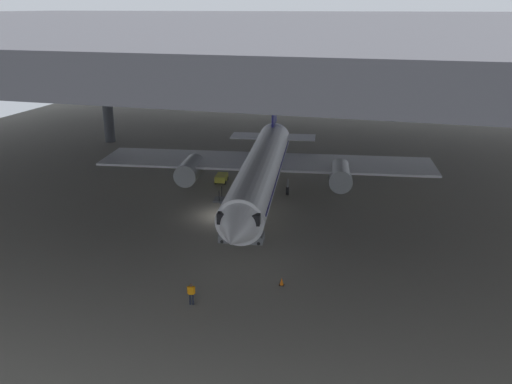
{
  "coord_description": "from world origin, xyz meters",
  "views": [
    {
      "loc": [
        16.53,
        -46.76,
        19.34
      ],
      "look_at": [
        3.3,
        0.37,
        2.61
      ],
      "focal_mm": 38.27,
      "sensor_mm": 36.0,
      "label": 1
    }
  ],
  "objects_px": {
    "airplane_main": "(262,169)",
    "baggage_tug": "(221,178)",
    "crew_worker_by_stairs": "(253,215)",
    "traffic_cone_orange": "(282,282)",
    "boarding_stairs": "(241,233)",
    "crew_worker_near_nose": "(191,293)"
  },
  "relations": [
    {
      "from": "airplane_main",
      "to": "baggage_tug",
      "type": "height_order",
      "value": "airplane_main"
    },
    {
      "from": "crew_worker_near_nose",
      "to": "baggage_tug",
      "type": "height_order",
      "value": "crew_worker_near_nose"
    },
    {
      "from": "crew_worker_by_stairs",
      "to": "baggage_tug",
      "type": "relative_size",
      "value": 0.73
    },
    {
      "from": "crew_worker_by_stairs",
      "to": "airplane_main",
      "type": "bearing_deg",
      "value": 97.97
    },
    {
      "from": "crew_worker_near_nose",
      "to": "baggage_tug",
      "type": "xyz_separation_m",
      "value": [
        -7.02,
        26.46,
        -0.38
      ]
    },
    {
      "from": "crew_worker_by_stairs",
      "to": "crew_worker_near_nose",
      "type": "bearing_deg",
      "value": -90.29
    },
    {
      "from": "crew_worker_by_stairs",
      "to": "traffic_cone_orange",
      "type": "relative_size",
      "value": 2.87
    },
    {
      "from": "baggage_tug",
      "to": "traffic_cone_orange",
      "type": "bearing_deg",
      "value": -60.91
    },
    {
      "from": "airplane_main",
      "to": "baggage_tug",
      "type": "relative_size",
      "value": 16.1
    },
    {
      "from": "airplane_main",
      "to": "boarding_stairs",
      "type": "height_order",
      "value": "airplane_main"
    },
    {
      "from": "crew_worker_by_stairs",
      "to": "boarding_stairs",
      "type": "bearing_deg",
      "value": -90.14
    },
    {
      "from": "boarding_stairs",
      "to": "crew_worker_by_stairs",
      "type": "distance_m",
      "value": 3.82
    },
    {
      "from": "airplane_main",
      "to": "boarding_stairs",
      "type": "xyz_separation_m",
      "value": [
        0.92,
        -10.45,
        -2.77
      ]
    },
    {
      "from": "traffic_cone_orange",
      "to": "baggage_tug",
      "type": "xyz_separation_m",
      "value": [
        -12.32,
        22.13,
        0.23
      ]
    },
    {
      "from": "boarding_stairs",
      "to": "traffic_cone_orange",
      "type": "relative_size",
      "value": 7.87
    },
    {
      "from": "boarding_stairs",
      "to": "baggage_tug",
      "type": "height_order",
      "value": "boarding_stairs"
    },
    {
      "from": "airplane_main",
      "to": "crew_worker_by_stairs",
      "type": "bearing_deg",
      "value": -82.03
    },
    {
      "from": "crew_worker_by_stairs",
      "to": "baggage_tug",
      "type": "distance_m",
      "value": 13.54
    },
    {
      "from": "airplane_main",
      "to": "crew_worker_near_nose",
      "type": "height_order",
      "value": "airplane_main"
    },
    {
      "from": "baggage_tug",
      "to": "boarding_stairs",
      "type": "bearing_deg",
      "value": -65.22
    },
    {
      "from": "boarding_stairs",
      "to": "crew_worker_near_nose",
      "type": "xyz_separation_m",
      "value": [
        -0.07,
        -11.12,
        0.17
      ]
    },
    {
      "from": "crew_worker_by_stairs",
      "to": "traffic_cone_orange",
      "type": "xyz_separation_m",
      "value": [
        5.23,
        -10.6,
        -0.7
      ]
    }
  ]
}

